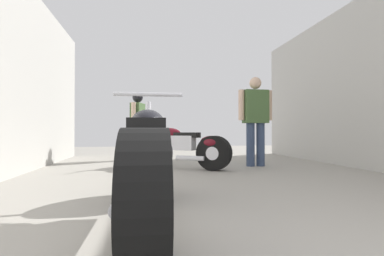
{
  "coord_description": "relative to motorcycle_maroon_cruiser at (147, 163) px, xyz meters",
  "views": [
    {
      "loc": [
        -0.98,
        -0.44,
        0.68
      ],
      "look_at": [
        -0.32,
        3.66,
        0.73
      ],
      "focal_mm": 27.93,
      "sensor_mm": 36.0,
      "label": 1
    }
  ],
  "objects": [
    {
      "name": "mechanic_in_blue",
      "position": [
        2.14,
        3.34,
        0.54
      ],
      "size": [
        0.7,
        0.27,
        1.75
      ],
      "color": "#384766",
      "rests_on": "ground_plane"
    },
    {
      "name": "ground_plane",
      "position": [
        0.96,
        2.1,
        -0.45
      ],
      "size": [
        18.73,
        18.73,
        0.0
      ],
      "primitive_type": "plane",
      "color": "#9E998E"
    },
    {
      "name": "motorcycle_black_naked",
      "position": [
        0.64,
        3.17,
        -0.06
      ],
      "size": [
        1.79,
        1.22,
        0.93
      ],
      "color": "black",
      "rests_on": "ground_plane"
    },
    {
      "name": "motorcycle_maroon_cruiser",
      "position": [
        0.0,
        0.0,
        0.0
      ],
      "size": [
        0.68,
        2.29,
        1.07
      ],
      "color": "black",
      "rests_on": "ground_plane"
    },
    {
      "name": "garage_partition_right",
      "position": [
        3.88,
        2.1,
        1.12
      ],
      "size": [
        0.08,
        8.58,
        3.13
      ],
      "primitive_type": "cube",
      "color": "#B7B5AD",
      "rests_on": "ground_plane"
    },
    {
      "name": "mechanic_with_helmet",
      "position": [
        -0.18,
        4.99,
        0.53
      ],
      "size": [
        0.36,
        0.63,
        1.62
      ],
      "color": "#2D3851",
      "rests_on": "ground_plane"
    }
  ]
}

